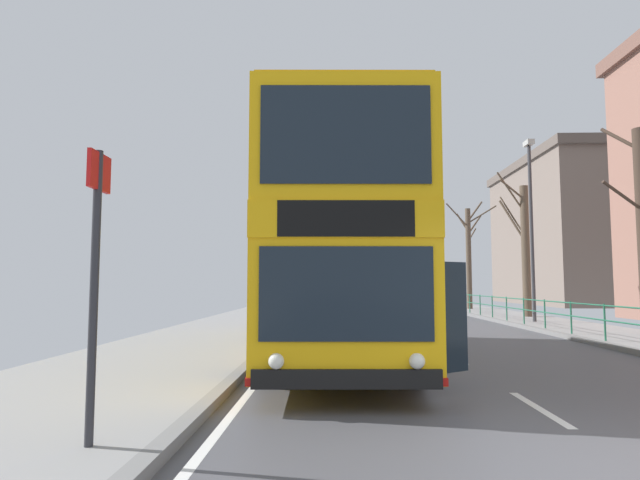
{
  "coord_description": "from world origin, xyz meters",
  "views": [
    {
      "loc": [
        -2.67,
        -4.55,
        1.62
      ],
      "look_at": [
        -2.97,
        6.73,
        2.56
      ],
      "focal_mm": 29.76,
      "sensor_mm": 36.0,
      "label": 1
    }
  ],
  "objects_px": {
    "street_lamp_far_side": "(531,215)",
    "bare_tree_far_02": "(525,247)",
    "bus_stop_sign_near": "(95,262)",
    "bare_tree_far_00": "(469,253)",
    "double_decker_bus_main": "(334,252)",
    "background_building_00": "(578,231)"
  },
  "relations": [
    {
      "from": "bus_stop_sign_near",
      "to": "street_lamp_far_side",
      "type": "distance_m",
      "value": 19.64
    },
    {
      "from": "street_lamp_far_side",
      "to": "bare_tree_far_00",
      "type": "height_order",
      "value": "street_lamp_far_side"
    },
    {
      "from": "street_lamp_far_side",
      "to": "bare_tree_far_02",
      "type": "relative_size",
      "value": 1.09
    },
    {
      "from": "double_decker_bus_main",
      "to": "bare_tree_far_00",
      "type": "distance_m",
      "value": 22.51
    },
    {
      "from": "double_decker_bus_main",
      "to": "background_building_00",
      "type": "height_order",
      "value": "background_building_00"
    },
    {
      "from": "bus_stop_sign_near",
      "to": "bare_tree_far_02",
      "type": "distance_m",
      "value": 22.92
    },
    {
      "from": "double_decker_bus_main",
      "to": "bus_stop_sign_near",
      "type": "distance_m",
      "value": 7.29
    },
    {
      "from": "street_lamp_far_side",
      "to": "background_building_00",
      "type": "relative_size",
      "value": 0.43
    },
    {
      "from": "bus_stop_sign_near",
      "to": "street_lamp_far_side",
      "type": "height_order",
      "value": "street_lamp_far_side"
    },
    {
      "from": "double_decker_bus_main",
      "to": "bare_tree_far_00",
      "type": "bearing_deg",
      "value": 68.31
    },
    {
      "from": "double_decker_bus_main",
      "to": "bare_tree_far_00",
      "type": "relative_size",
      "value": 1.57
    },
    {
      "from": "double_decker_bus_main",
      "to": "street_lamp_far_side",
      "type": "xyz_separation_m",
      "value": [
        7.98,
        9.65,
        2.08
      ]
    },
    {
      "from": "street_lamp_far_side",
      "to": "bare_tree_far_02",
      "type": "distance_m",
      "value": 3.69
    },
    {
      "from": "street_lamp_far_side",
      "to": "background_building_00",
      "type": "height_order",
      "value": "background_building_00"
    },
    {
      "from": "bare_tree_far_00",
      "to": "bare_tree_far_02",
      "type": "bearing_deg",
      "value": -85.69
    },
    {
      "from": "double_decker_bus_main",
      "to": "bus_stop_sign_near",
      "type": "xyz_separation_m",
      "value": [
        -2.25,
        -6.92,
        -0.51
      ]
    },
    {
      "from": "double_decker_bus_main",
      "to": "street_lamp_far_side",
      "type": "relative_size",
      "value": 1.44
    },
    {
      "from": "street_lamp_far_side",
      "to": "bare_tree_far_00",
      "type": "bearing_deg",
      "value": 88.34
    },
    {
      "from": "bare_tree_far_02",
      "to": "double_decker_bus_main",
      "type": "bearing_deg",
      "value": -124.3
    },
    {
      "from": "bus_stop_sign_near",
      "to": "bare_tree_far_00",
      "type": "relative_size",
      "value": 0.41
    },
    {
      "from": "bare_tree_far_02",
      "to": "bus_stop_sign_near",
      "type": "bearing_deg",
      "value": -119.19
    },
    {
      "from": "double_decker_bus_main",
      "to": "bus_stop_sign_near",
      "type": "relative_size",
      "value": 3.84
    }
  ]
}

